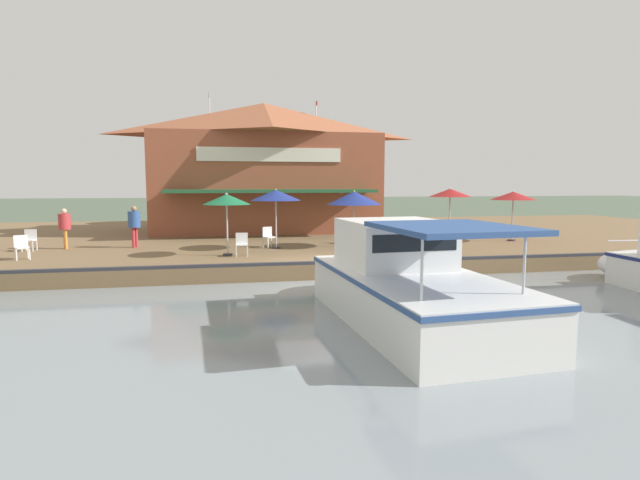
{
  "coord_description": "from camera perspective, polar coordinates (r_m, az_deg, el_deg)",
  "views": [
    {
      "loc": [
        15.93,
        -2.92,
        3.23
      ],
      "look_at": [
        -1.0,
        0.33,
        1.3
      ],
      "focal_mm": 28.0,
      "sensor_mm": 36.0,
      "label": 1
    }
  ],
  "objects": [
    {
      "name": "waterfront_restaurant",
      "position": [
        29.21,
        -6.35,
        8.4
      ],
      "size": [
        9.13,
        12.72,
        7.69
      ],
      "color": "brown",
      "rests_on": "quay_deck"
    },
    {
      "name": "cafe_chair_mid_patio",
      "position": [
        22.85,
        -30.26,
        0.11
      ],
      "size": [
        0.46,
        0.46,
        0.85
      ],
      "color": "white",
      "rests_on": "quay_deck"
    },
    {
      "name": "person_at_quay_edge",
      "position": [
        22.15,
        -20.47,
        2.01
      ],
      "size": [
        0.49,
        0.49,
        1.74
      ],
      "color": "#B23338",
      "rests_on": "quay_deck"
    },
    {
      "name": "motorboat_far_downstream",
      "position": [
        12.16,
        9.04,
        -4.72
      ],
      "size": [
        7.98,
        3.41,
        2.37
      ],
      "color": "white",
      "rests_on": "river_water"
    },
    {
      "name": "tree_upstream_bank",
      "position": [
        33.32,
        -6.57,
        10.77
      ],
      "size": [
        4.77,
        4.55,
        7.61
      ],
      "color": "brown",
      "rests_on": "quay_deck"
    },
    {
      "name": "cafe_chair_back_row_seat",
      "position": [
        18.53,
        -8.93,
        -0.36
      ],
      "size": [
        0.46,
        0.46,
        0.85
      ],
      "color": "white",
      "rests_on": "quay_deck"
    },
    {
      "name": "cafe_chair_far_corner_seat",
      "position": [
        20.38,
        -30.95,
        -0.59
      ],
      "size": [
        0.59,
        0.59,
        0.85
      ],
      "color": "white",
      "rests_on": "quay_deck"
    },
    {
      "name": "person_mid_patio",
      "position": [
        22.84,
        -27.16,
        1.67
      ],
      "size": [
        0.47,
        0.47,
        1.65
      ],
      "color": "orange",
      "rests_on": "quay_deck"
    },
    {
      "name": "cafe_chair_beside_entrance",
      "position": [
        22.3,
        3.57,
        0.83
      ],
      "size": [
        0.59,
        0.59,
        0.85
      ],
      "color": "white",
      "rests_on": "quay_deck"
    },
    {
      "name": "ground_plane",
      "position": [
        16.51,
        -0.48,
        -4.89
      ],
      "size": [
        220.0,
        220.0,
        0.0
      ],
      "primitive_type": "plane",
      "color": "#4C5B47"
    },
    {
      "name": "quay_deck",
      "position": [
        27.24,
        -4.65,
        0.19
      ],
      "size": [
        22.0,
        56.0,
        0.6
      ],
      "primitive_type": "cube",
      "color": "brown",
      "rests_on": "ground"
    },
    {
      "name": "patio_umbrella_back_row",
      "position": [
        21.43,
        14.65,
        5.21
      ],
      "size": [
        1.73,
        1.73,
        2.49
      ],
      "color": "#B7B7B7",
      "rests_on": "quay_deck"
    },
    {
      "name": "cafe_chair_under_first_umbrella",
      "position": [
        21.05,
        -5.88,
        0.48
      ],
      "size": [
        0.59,
        0.59,
        0.85
      ],
      "color": "white",
      "rests_on": "quay_deck"
    },
    {
      "name": "patio_umbrella_by_entrance",
      "position": [
        24.86,
        21.22,
        4.73
      ],
      "size": [
        2.03,
        2.03,
        2.33
      ],
      "color": "#B7B7B7",
      "rests_on": "quay_deck"
    },
    {
      "name": "patio_umbrella_near_quay_edge",
      "position": [
        18.69,
        -10.63,
        4.57
      ],
      "size": [
        1.75,
        1.75,
        2.32
      ],
      "color": "#B7B7B7",
      "rests_on": "quay_deck"
    },
    {
      "name": "quay_edge_fender",
      "position": [
        16.49,
        -0.54,
        -2.61
      ],
      "size": [
        0.2,
        50.4,
        0.1
      ],
      "primitive_type": "cube",
      "color": "#2D2D33",
      "rests_on": "quay_deck"
    },
    {
      "name": "patio_umbrella_mid_patio_left",
      "position": [
        21.05,
        3.92,
        4.81
      ],
      "size": [
        2.29,
        2.29,
        2.38
      ],
      "color": "#B7B7B7",
      "rests_on": "quay_deck"
    },
    {
      "name": "patio_umbrella_mid_patio_right",
      "position": [
        20.42,
        -5.08,
        5.12
      ],
      "size": [
        2.04,
        2.04,
        2.45
      ],
      "color": "#B7B7B7",
      "rests_on": "quay_deck"
    }
  ]
}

